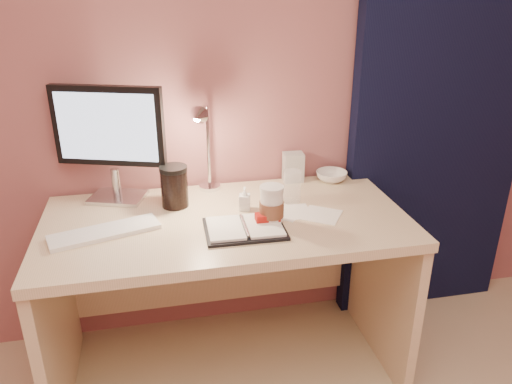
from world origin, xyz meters
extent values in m
plane|color=#9F5C5E|center=(0.00, 1.75, 1.25)|extent=(3.50, 0.00, 3.50)
cube|color=black|center=(1.05, 1.69, 1.10)|extent=(0.85, 0.08, 2.20)
cube|color=beige|center=(0.00, 1.38, 0.71)|extent=(1.40, 0.70, 0.04)
cube|color=beige|center=(-0.68, 1.38, 0.34)|extent=(0.04, 0.66, 0.69)
cube|color=beige|center=(0.68, 1.38, 0.34)|extent=(0.04, 0.66, 0.69)
cube|color=beige|center=(0.00, 1.71, 0.40)|extent=(1.32, 0.03, 0.55)
cube|color=silver|center=(-0.42, 1.65, 0.74)|extent=(0.26, 0.22, 0.01)
cylinder|color=silver|center=(-0.42, 1.65, 0.80)|extent=(0.04, 0.04, 0.12)
cube|color=black|center=(-0.42, 1.65, 1.05)|extent=(0.43, 0.18, 0.32)
cube|color=#BBD8FF|center=(-0.41, 1.62, 1.05)|extent=(0.38, 0.13, 0.27)
cube|color=white|center=(-0.45, 1.34, 0.74)|extent=(0.41, 0.22, 0.02)
cube|color=black|center=(0.05, 1.26, 0.74)|extent=(0.30, 0.23, 0.01)
cube|color=white|center=(-0.02, 1.26, 0.75)|extent=(0.13, 0.19, 0.01)
cube|color=white|center=(0.12, 1.26, 0.75)|extent=(0.13, 0.19, 0.01)
cube|color=red|center=(0.14, 1.29, 0.76)|extent=(0.09, 0.05, 0.03)
cube|color=white|center=(0.27, 1.37, 0.73)|extent=(0.14, 0.14, 0.00)
cube|color=white|center=(0.37, 1.33, 0.73)|extent=(0.19, 0.19, 0.00)
cube|color=white|center=(0.23, 1.38, 0.73)|extent=(0.19, 0.19, 0.00)
cylinder|color=white|center=(0.16, 1.30, 0.80)|extent=(0.08, 0.08, 0.14)
cylinder|color=brown|center=(0.16, 1.30, 0.79)|extent=(0.09, 0.09, 0.06)
cylinder|color=white|center=(0.16, 1.30, 0.87)|extent=(0.09, 0.09, 0.01)
cylinder|color=white|center=(0.29, 1.48, 0.80)|extent=(0.08, 0.08, 0.13)
imported|color=white|center=(0.53, 1.66, 0.75)|extent=(0.17, 0.17, 0.04)
imported|color=white|center=(0.08, 1.44, 0.78)|extent=(0.05, 0.05, 0.10)
cylinder|color=black|center=(-0.18, 1.53, 0.81)|extent=(0.11, 0.11, 0.15)
cube|color=#BCBBB7|center=(0.36, 1.69, 0.80)|extent=(0.09, 0.07, 0.13)
cylinder|color=silver|center=(-0.03, 1.68, 0.74)|extent=(0.09, 0.09, 0.02)
cylinder|color=silver|center=(-0.03, 1.68, 0.92)|extent=(0.01, 0.01, 0.35)
cone|color=silver|center=(0.03, 1.53, 1.09)|extent=(0.09, 0.08, 0.07)
camera|label=1|loc=(-0.24, -0.33, 1.58)|focal=35.00mm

